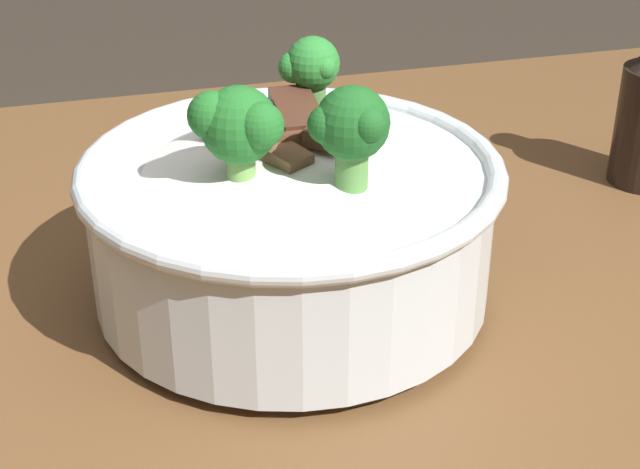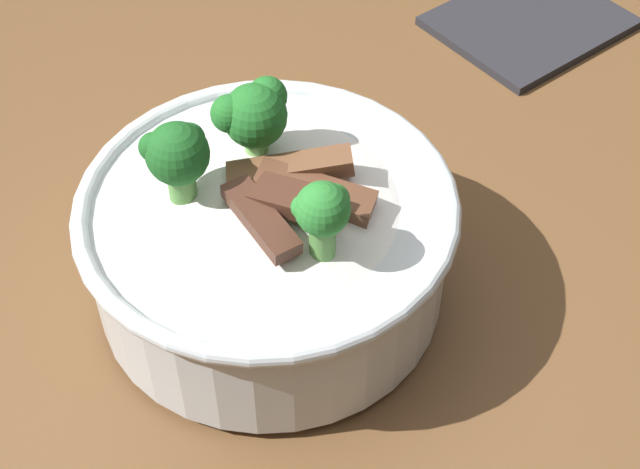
{
  "view_description": "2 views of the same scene",
  "coord_description": "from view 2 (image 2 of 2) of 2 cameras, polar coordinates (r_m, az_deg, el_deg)",
  "views": [
    {
      "loc": [
        -0.05,
        0.38,
        1.15
      ],
      "look_at": [
        -0.18,
        -0.08,
        0.89
      ],
      "focal_mm": 55.01,
      "sensor_mm": 36.0,
      "label": 1
    },
    {
      "loc": [
        -0.53,
        -0.31,
        1.34
      ],
      "look_at": [
        -0.15,
        -0.14,
        0.88
      ],
      "focal_mm": 52.93,
      "sensor_mm": 36.0,
      "label": 2
    }
  ],
  "objects": [
    {
      "name": "folded_napkin",
      "position": [
        0.91,
        12.53,
        12.42
      ],
      "size": [
        0.2,
        0.19,
        0.01
      ],
      "primitive_type": "cube",
      "rotation": [
        0.0,
        0.0,
        -0.48
      ],
      "color": "#28282D",
      "rests_on": "dining_table"
    },
    {
      "name": "dining_table",
      "position": [
        0.88,
        -4.23,
        1.82
      ],
      "size": [
        1.56,
        0.98,
        0.83
      ],
      "color": "brown",
      "rests_on": "ground"
    },
    {
      "name": "rice_bowl",
      "position": [
        0.61,
        -3.16,
        0.08
      ],
      "size": [
        0.24,
        0.24,
        0.15
      ],
      "color": "silver",
      "rests_on": "dining_table"
    }
  ]
}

